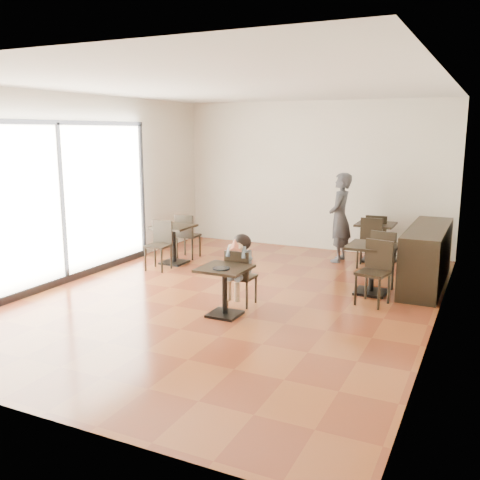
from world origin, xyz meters
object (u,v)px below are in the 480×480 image
Objects in this scene: child_table at (225,292)px; chair_left_a at (188,236)px; adult_patron at (340,218)px; cafe_table_back at (375,242)px; child at (241,270)px; cafe_table_mid at (372,269)px; chair_mid_b at (373,273)px; chair_left_b at (158,246)px; chair_back_a at (377,237)px; cafe_table_left at (174,245)px; chair_mid_a at (387,258)px; chair_back_b at (369,244)px; child_chair at (241,277)px.

chair_left_a reaches higher than child_table.
adult_patron is 2.29× the size of cafe_table_back.
chair_left_a is at bearing 135.09° from child.
chair_mid_b is at bearing -76.50° from cafe_table_mid.
child is at bearing -30.87° from chair_left_b.
chair_back_a is at bearing 90.00° from cafe_table_back.
cafe_table_left is at bearing 179.60° from chair_mid_b.
chair_left_b is at bearing 22.58° from chair_mid_a.
chair_left_b reaches higher than child_table.
child is at bearing -12.70° from adult_patron.
cafe_table_mid is 1.72m from chair_back_b.
chair_back_b is (1.23, 3.62, 0.11)m from child_table.
child_chair is 1.12× the size of cafe_table_left.
chair_left_a is at bearing 172.42° from chair_mid_b.
chair_back_a is at bearing 112.19° from chair_mid_b.
child is at bearing -114.63° from chair_back_b.
adult_patron is 1.90× the size of chair_back_a.
adult_patron is 3.61m from chair_left_b.
child is (0.00, 0.00, 0.11)m from child_chair.
child is at bearing -139.47° from cafe_table_mid.
chair_back_a is at bearing 71.92° from child.
chair_back_b is (0.65, -0.25, -0.42)m from adult_patron.
chair_back_a is at bearing 122.86° from adult_patron.
adult_patron is (0.58, 3.87, 0.53)m from child_table.
adult_patron reaches higher than chair_mid_b.
child_table is 0.83× the size of child_chair.
chair_back_b is at bearing 24.59° from chair_left_b.
cafe_table_mid is 2.25m from cafe_table_back.
cafe_table_back is at bearing -162.81° from chair_left_a.
child is 1.11× the size of chair_mid_a.
cafe_table_left is 4.15m from chair_mid_b.
adult_patron reaches higher than chair_back_a.
child is at bearing 131.51° from chair_left_a.
child is 3.23m from chair_left_a.
chair_back_b is (0.00, -0.55, 0.08)m from cafe_table_back.
child is 2.58m from chair_left_b.
chair_left_b is at bearing -176.79° from cafe_table_mid.
cafe_table_back is 2.82m from chair_mid_b.
child_table is 0.74× the size of chair_mid_b.
cafe_table_mid is 0.83× the size of chair_mid_b.
chair_back_a is at bearing 74.09° from child_table.
chair_left_a is at bearing -44.91° from child_chair.
chair_back_a reaches higher than cafe_table_mid.
chair_back_b is (3.52, 1.89, 0.01)m from chair_left_b.
chair_mid_a reaches higher than child_chair.
child_table is at bearing -106.51° from cafe_table_back.
cafe_table_mid is at bearing 115.33° from chair_mid_b.
child_chair is at bearing -37.10° from cafe_table_left.
chair_left_a is at bearing 7.18° from chair_mid_a.
child reaches higher than chair_left_a.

